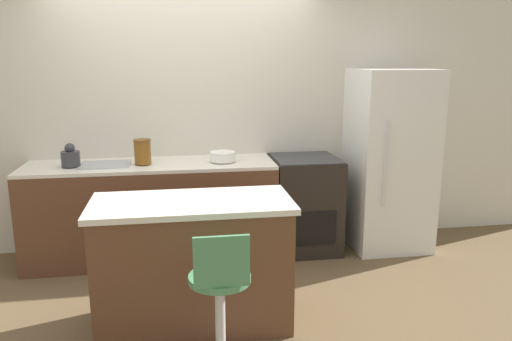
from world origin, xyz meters
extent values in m
plane|color=brown|center=(0.00, 0.00, 0.00)|extent=(14.00, 14.00, 0.00)
cube|color=beige|center=(0.00, 0.69, 1.30)|extent=(8.00, 0.06, 2.60)
cube|color=brown|center=(-0.34, 0.34, 0.44)|extent=(2.26, 0.64, 0.88)
cube|color=silver|center=(-0.34, 0.34, 0.89)|extent=(2.26, 0.64, 0.03)
cube|color=#9EA3A8|center=(-0.73, 0.34, 0.91)|extent=(0.44, 0.35, 0.01)
cube|color=brown|center=(-0.01, -0.92, 0.43)|extent=(1.31, 0.60, 0.87)
cube|color=silver|center=(-0.01, -0.92, 0.89)|extent=(1.36, 0.64, 0.04)
cube|color=black|center=(1.11, 0.34, 0.45)|extent=(0.63, 0.64, 0.91)
cube|color=black|center=(1.11, 0.01, 0.32)|extent=(0.44, 0.01, 0.32)
cube|color=#333338|center=(1.11, 0.34, 0.91)|extent=(0.60, 0.61, 0.01)
cube|color=silver|center=(1.95, 0.31, 0.87)|extent=(0.73, 0.70, 1.74)
cube|color=silver|center=(1.75, -0.05, 0.92)|extent=(0.02, 0.02, 0.78)
cylinder|color=#B7B7BC|center=(0.12, -1.53, 0.30)|extent=(0.06, 0.06, 0.59)
cylinder|color=#478456|center=(0.12, -1.53, 0.61)|extent=(0.36, 0.36, 0.04)
cube|color=#478456|center=(0.12, -1.68, 0.78)|extent=(0.31, 0.02, 0.29)
cylinder|color=#333338|center=(-1.02, 0.30, 0.98)|extent=(0.16, 0.16, 0.13)
sphere|color=#333338|center=(-1.02, 0.30, 1.08)|extent=(0.09, 0.09, 0.09)
cylinder|color=white|center=(0.32, 0.30, 0.96)|extent=(0.23, 0.23, 0.09)
cylinder|color=brown|center=(-0.40, 0.30, 1.02)|extent=(0.15, 0.15, 0.20)
cylinder|color=brown|center=(-0.40, 0.30, 1.13)|extent=(0.16, 0.16, 0.02)
camera|label=1|loc=(-0.09, -4.19, 1.86)|focal=35.00mm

